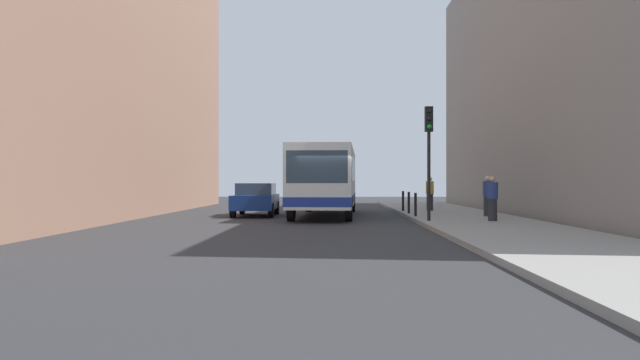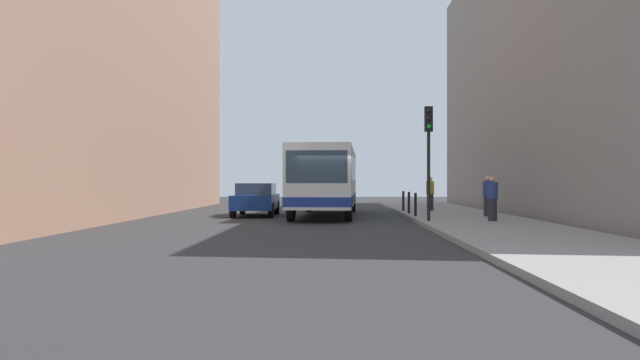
% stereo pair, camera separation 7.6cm
% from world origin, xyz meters
% --- Properties ---
extents(ground_plane, '(80.00, 80.00, 0.00)m').
position_xyz_m(ground_plane, '(0.00, 0.00, 0.00)').
color(ground_plane, '#2D2D30').
extents(sidewalk, '(4.40, 40.00, 0.15)m').
position_xyz_m(sidewalk, '(5.40, 0.00, 0.07)').
color(sidewalk, gray).
rests_on(sidewalk, ground).
extents(building_left, '(7.00, 32.00, 17.17)m').
position_xyz_m(building_left, '(-11.50, 4.00, 8.59)').
color(building_left, '#936B56').
rests_on(building_left, ground).
extents(building_right, '(7.00, 32.00, 13.69)m').
position_xyz_m(building_right, '(11.50, 4.00, 6.85)').
color(building_right, gray).
rests_on(building_right, ground).
extents(bus, '(3.04, 11.13, 3.00)m').
position_xyz_m(bus, '(-0.22, 4.64, 1.73)').
color(bus, white).
rests_on(bus, ground).
extents(car_beside_bus, '(1.91, 4.42, 1.48)m').
position_xyz_m(car_beside_bus, '(-3.40, 4.51, 0.78)').
color(car_beside_bus, navy).
rests_on(car_beside_bus, ground).
extents(traffic_light, '(0.28, 0.33, 4.10)m').
position_xyz_m(traffic_light, '(3.55, -1.25, 3.01)').
color(traffic_light, black).
rests_on(traffic_light, sidewalk).
extents(bollard_near, '(0.11, 0.11, 0.95)m').
position_xyz_m(bollard_near, '(3.45, 1.64, 0.62)').
color(bollard_near, black).
rests_on(bollard_near, sidewalk).
extents(bollard_mid, '(0.11, 0.11, 0.95)m').
position_xyz_m(bollard_mid, '(3.45, 3.91, 0.62)').
color(bollard_mid, black).
rests_on(bollard_mid, sidewalk).
extents(bollard_far, '(0.11, 0.11, 0.95)m').
position_xyz_m(bollard_far, '(3.45, 6.18, 0.62)').
color(bollard_far, black).
rests_on(bollard_far, sidewalk).
extents(pedestrian_near_signal, '(0.38, 0.38, 1.60)m').
position_xyz_m(pedestrian_near_signal, '(5.80, -1.36, 0.94)').
color(pedestrian_near_signal, '#26262D').
rests_on(pedestrian_near_signal, sidewalk).
extents(pedestrian_mid_sidewalk, '(0.38, 0.38, 1.64)m').
position_xyz_m(pedestrian_mid_sidewalk, '(6.37, 1.70, 0.97)').
color(pedestrian_mid_sidewalk, '#26262D').
rests_on(pedestrian_mid_sidewalk, sidewalk).
extents(pedestrian_far_sidewalk, '(0.38, 0.38, 1.64)m').
position_xyz_m(pedestrian_far_sidewalk, '(4.82, 6.74, 0.97)').
color(pedestrian_far_sidewalk, '#26262D').
rests_on(pedestrian_far_sidewalk, sidewalk).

